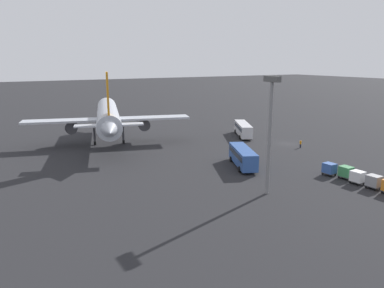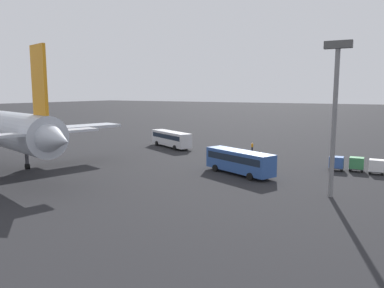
# 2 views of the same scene
# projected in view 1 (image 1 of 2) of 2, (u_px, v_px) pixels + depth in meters

# --- Properties ---
(ground_plane) EXTENTS (600.00, 600.00, 0.00)m
(ground_plane) POSITION_uv_depth(u_px,v_px,m) (287.00, 144.00, 85.72)
(ground_plane) COLOR #232326
(airplane) EXTENTS (42.49, 36.32, 16.61)m
(airplane) POSITION_uv_depth(u_px,v_px,m) (108.00, 116.00, 84.87)
(airplane) COLOR #B2B7C1
(airplane) RESTS_ON ground
(shuttle_bus_near) EXTENTS (11.95, 7.93, 3.26)m
(shuttle_bus_near) POSITION_uv_depth(u_px,v_px,m) (243.00, 128.00, 93.71)
(shuttle_bus_near) COLOR silver
(shuttle_bus_near) RESTS_ON ground
(shuttle_bus_far) EXTENTS (11.23, 6.85, 3.33)m
(shuttle_bus_far) POSITION_uv_depth(u_px,v_px,m) (243.00, 156.00, 67.04)
(shuttle_bus_far) COLOR #2D5199
(shuttle_bus_far) RESTS_ON ground
(worker_person) EXTENTS (0.38, 0.38, 1.74)m
(worker_person) POSITION_uv_depth(u_px,v_px,m) (301.00, 144.00, 81.47)
(worker_person) COLOR #1E1E2D
(worker_person) RESTS_ON ground
(cargo_cart_grey) EXTENTS (2.06, 1.76, 2.06)m
(cargo_cart_grey) POSITION_uv_depth(u_px,v_px,m) (374.00, 181.00, 55.57)
(cargo_cart_grey) COLOR #38383D
(cargo_cart_grey) RESTS_ON ground
(cargo_cart_white) EXTENTS (2.06, 1.76, 2.06)m
(cargo_cart_white) POSITION_uv_depth(u_px,v_px,m) (358.00, 177.00, 57.69)
(cargo_cart_white) COLOR #38383D
(cargo_cart_white) RESTS_ON ground
(cargo_cart_green) EXTENTS (2.06, 1.76, 2.06)m
(cargo_cart_green) POSITION_uv_depth(u_px,v_px,m) (346.00, 172.00, 60.21)
(cargo_cart_green) COLOR #38383D
(cargo_cart_green) RESTS_ON ground
(cargo_cart_blue) EXTENTS (2.06, 1.76, 2.06)m
(cargo_cart_blue) POSITION_uv_depth(u_px,v_px,m) (329.00, 168.00, 62.05)
(cargo_cart_blue) COLOR #38383D
(cargo_cart_blue) RESTS_ON ground
(light_pole) EXTENTS (2.80, 0.70, 16.69)m
(light_pole) POSITION_uv_depth(u_px,v_px,m) (270.00, 123.00, 51.55)
(light_pole) COLOR slate
(light_pole) RESTS_ON ground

